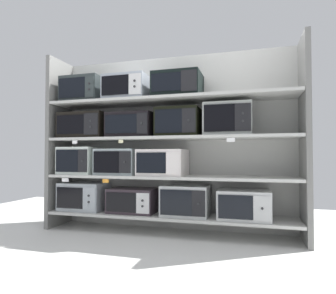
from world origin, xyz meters
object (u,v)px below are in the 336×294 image
object	(u,v)px
microwave_9	(178,123)
microwave_13	(178,86)
microwave_10	(228,120)
microwave_0	(84,196)
microwave_8	(132,125)
microwave_7	(86,126)
microwave_11	(84,91)
microwave_6	(163,162)
microwave_1	(133,200)
microwave_5	(119,162)
microwave_4	(81,161)
microwave_3	(244,204)
microwave_2	(186,200)
microwave_12	(128,89)

from	to	relation	value
microwave_9	microwave_13	size ratio (longest dim) A/B	0.90
microwave_10	microwave_13	size ratio (longest dim) A/B	0.95
microwave_9	microwave_10	xyz separation A→B (m)	(0.52, -0.00, 0.01)
microwave_0	microwave_8	distance (m)	1.02
microwave_7	microwave_11	world-z (taller)	microwave_11
microwave_6	microwave_7	distance (m)	1.04
microwave_9	microwave_7	bearing A→B (deg)	179.99
microwave_6	microwave_8	xyz separation A→B (m)	(-0.36, 0.00, 0.42)
microwave_1	microwave_5	xyz separation A→B (m)	(-0.18, -0.00, 0.43)
microwave_1	microwave_10	distance (m)	1.36
microwave_4	microwave_8	xyz separation A→B (m)	(0.65, 0.00, 0.40)
microwave_1	microwave_7	distance (m)	1.04
microwave_3	microwave_6	size ratio (longest dim) A/B	1.04
microwave_3	microwave_4	distance (m)	1.92
microwave_2	microwave_6	xyz separation A→B (m)	(-0.25, 0.00, 0.40)
microwave_0	microwave_9	bearing A→B (deg)	-0.01
microwave_8	microwave_4	bearing A→B (deg)	-179.98
microwave_10	microwave_1	bearing A→B (deg)	179.99
microwave_10	microwave_11	bearing A→B (deg)	179.99
microwave_6	microwave_9	size ratio (longest dim) A/B	1.08
microwave_10	microwave_12	size ratio (longest dim) A/B	1.00
microwave_4	microwave_12	size ratio (longest dim) A/B	0.86
microwave_2	microwave_5	world-z (taller)	microwave_5
microwave_0	microwave_8	xyz separation A→B (m)	(0.61, 0.00, 0.82)
microwave_2	microwave_3	bearing A→B (deg)	0.01
microwave_6	microwave_5	bearing A→B (deg)	-179.97
microwave_10	microwave_13	world-z (taller)	microwave_13
microwave_0	microwave_7	world-z (taller)	microwave_7
microwave_0	microwave_7	distance (m)	0.83
microwave_4	microwave_6	xyz separation A→B (m)	(1.02, 0.00, -0.02)
microwave_4	microwave_7	size ratio (longest dim) A/B	0.76
microwave_0	microwave_13	bearing A→B (deg)	0.01
microwave_0	microwave_11	size ratio (longest dim) A/B	1.08
microwave_7	microwave_8	xyz separation A→B (m)	(0.59, -0.00, -0.01)
microwave_1	microwave_10	size ratio (longest dim) A/B	1.08
microwave_2	microwave_12	xyz separation A→B (m)	(-0.67, 0.00, 1.23)
microwave_2	microwave_8	bearing A→B (deg)	179.98
microwave_3	microwave_4	world-z (taller)	microwave_4
microwave_2	microwave_5	bearing A→B (deg)	180.00
microwave_1	microwave_13	xyz separation A→B (m)	(0.52, 0.00, 1.26)
microwave_7	microwave_9	size ratio (longest dim) A/B	1.21
microwave_11	microwave_13	world-z (taller)	microwave_11
microwave_9	microwave_2	bearing A→B (deg)	-0.03
microwave_5	microwave_4	bearing A→B (deg)	180.00
microwave_7	microwave_11	bearing A→B (deg)	-179.77
microwave_5	microwave_13	distance (m)	1.08
microwave_11	microwave_7	bearing A→B (deg)	0.23
microwave_5	microwave_6	bearing A→B (deg)	0.03
microwave_3	microwave_10	world-z (taller)	microwave_10
microwave_2	microwave_11	size ratio (longest dim) A/B	1.02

